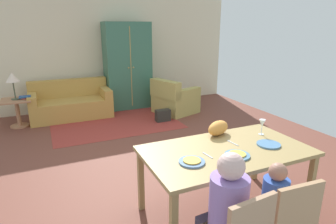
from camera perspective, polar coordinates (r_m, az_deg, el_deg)
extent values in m
cube|color=brown|center=(4.66, -3.78, -8.48)|extent=(6.82, 6.34, 0.02)
cube|color=beige|center=(7.35, -13.03, 11.52)|extent=(6.82, 0.10, 2.70)
cube|color=#A08551|center=(3.03, 11.72, -7.73)|extent=(1.74, 0.97, 0.04)
cube|color=#A08551|center=(3.45, 26.88, -13.18)|extent=(0.06, 0.06, 0.72)
cube|color=#A08551|center=(3.21, -5.52, -13.61)|extent=(0.06, 0.06, 0.72)
cube|color=#A08551|center=(3.96, 17.42, -8.17)|extent=(0.06, 0.06, 0.72)
cylinder|color=#5477A0|center=(2.69, 4.85, -10.03)|extent=(0.25, 0.25, 0.02)
cylinder|color=gold|center=(2.69, 4.86, -9.74)|extent=(0.17, 0.17, 0.01)
cylinder|color=teal|center=(2.89, 13.84, -8.51)|extent=(0.25, 0.25, 0.02)
cylinder|color=gold|center=(2.89, 13.86, -8.24)|extent=(0.17, 0.17, 0.01)
cylinder|color=teal|center=(3.24, 19.71, -6.20)|extent=(0.25, 0.25, 0.02)
cylinder|color=silver|center=(3.53, 18.34, -4.29)|extent=(0.06, 0.06, 0.01)
cylinder|color=silver|center=(3.51, 18.41, -3.56)|extent=(0.01, 0.01, 0.09)
cone|color=silver|center=(3.48, 18.55, -2.17)|extent=(0.07, 0.07, 0.09)
cube|color=silver|center=(2.85, 8.03, -8.68)|extent=(0.03, 0.15, 0.01)
cube|color=silver|center=(3.18, 13.00, -6.15)|extent=(0.03, 0.17, 0.01)
cylinder|color=#9071BB|center=(2.32, 12.12, -17.80)|extent=(0.30, 0.30, 0.46)
sphere|color=beige|center=(2.15, 12.66, -10.66)|extent=(0.21, 0.21, 0.21)
cube|color=tan|center=(2.70, 21.32, -19.65)|extent=(0.45, 0.45, 0.04)
cube|color=tan|center=(2.46, 24.91, -17.48)|extent=(0.42, 0.07, 0.42)
cube|color=tan|center=(3.04, 21.24, -20.35)|extent=(0.04, 0.04, 0.41)
cylinder|color=#3153AD|center=(2.63, 20.81, -15.75)|extent=(0.22, 0.22, 0.33)
sphere|color=#9E6D59|center=(2.51, 21.38, -11.24)|extent=(0.15, 0.15, 0.15)
ellipsoid|color=#DB8D3D|center=(3.36, 10.12, -3.20)|extent=(0.36, 0.26, 0.17)
cube|color=maroon|center=(6.16, -10.60, -2.17)|extent=(2.60, 1.80, 0.01)
cube|color=#B98C3F|center=(6.74, -18.91, 0.69)|extent=(1.73, 0.84, 0.42)
cube|color=#B98C3F|center=(6.98, -19.52, 4.64)|extent=(1.73, 0.20, 0.40)
cube|color=#B98C3F|center=(6.65, -25.81, 2.46)|extent=(0.18, 0.84, 0.20)
cube|color=#B98C3F|center=(6.77, -12.62, 3.98)|extent=(0.18, 0.84, 0.20)
cube|color=tan|center=(6.77, 1.57, 1.69)|extent=(1.07, 1.08, 0.42)
cube|color=tan|center=(6.45, -0.57, 4.67)|extent=(0.46, 0.87, 0.40)
cube|color=tan|center=(6.47, 3.67, 3.77)|extent=(0.85, 0.44, 0.20)
cube|color=tan|center=(6.93, -0.36, 4.70)|extent=(0.85, 0.44, 0.20)
cube|color=#356750|center=(7.13, -8.18, 9.19)|extent=(1.10, 0.56, 2.10)
cube|color=#B68E45|center=(6.86, -7.50, 8.91)|extent=(0.02, 0.01, 1.89)
sphere|color=#B68E45|center=(6.83, -7.97, 8.87)|extent=(0.04, 0.04, 0.04)
sphere|color=#B68E45|center=(6.87, -7.00, 8.95)|extent=(0.04, 0.04, 0.04)
cube|color=#AA734F|center=(6.46, -28.45, 2.13)|extent=(0.56, 0.56, 0.03)
cylinder|color=#AA734F|center=(6.53, -28.09, -0.32)|extent=(0.08, 0.08, 0.55)
cylinder|color=#AA734F|center=(6.61, -27.79, -2.48)|extent=(0.36, 0.36, 0.03)
cylinder|color=#434B36|center=(6.46, -28.48, 2.35)|extent=(0.16, 0.16, 0.02)
cylinder|color=#434B36|center=(6.42, -28.70, 3.90)|extent=(0.02, 0.02, 0.34)
cone|color=beige|center=(6.38, -29.03, 6.17)|extent=(0.26, 0.26, 0.18)
cube|color=#A2392D|center=(6.44, -26.59, 2.61)|extent=(0.22, 0.16, 0.03)
cube|color=navy|center=(6.42, -26.99, 2.78)|extent=(0.22, 0.16, 0.03)
cube|color=#2A2B24|center=(6.14, -1.04, -0.70)|extent=(0.32, 0.16, 0.26)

